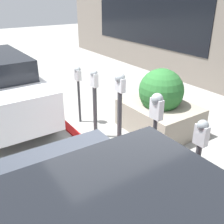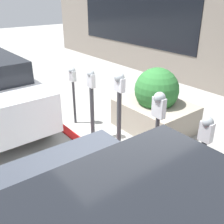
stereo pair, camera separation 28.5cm
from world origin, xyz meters
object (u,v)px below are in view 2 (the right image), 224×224
(parking_meter_fourth, at_px, (92,96))
(parking_meter_farthest, at_px, (73,83))
(parking_meter_second, at_px, (158,117))
(planter_box, at_px, (155,105))
(parking_meter_middle, at_px, (119,102))
(parking_meter_nearest, at_px, (203,149))

(parking_meter_fourth, relative_size, parking_meter_farthest, 1.09)
(parking_meter_second, xyz_separation_m, planter_box, (1.13, -1.21, -0.53))
(parking_meter_second, xyz_separation_m, parking_meter_farthest, (2.41, -0.03, -0.14))
(parking_meter_middle, distance_m, parking_meter_fourth, 0.81)
(parking_meter_fourth, height_order, planter_box, parking_meter_fourth)
(parking_meter_second, height_order, planter_box, parking_meter_second)
(parking_meter_second, distance_m, parking_meter_farthest, 2.41)
(parking_meter_middle, bearing_deg, planter_box, -76.82)
(parking_meter_farthest, height_order, planter_box, planter_box)
(parking_meter_second, bearing_deg, planter_box, -46.98)
(parking_meter_farthest, bearing_deg, parking_meter_middle, 178.53)
(parking_meter_second, distance_m, parking_meter_fourth, 1.65)
(parking_meter_nearest, height_order, parking_meter_fourth, parking_meter_fourth)
(parking_meter_farthest, xyz_separation_m, planter_box, (-1.28, -1.19, -0.39))
(parking_meter_nearest, bearing_deg, parking_meter_middle, 1.11)
(parking_meter_second, xyz_separation_m, parking_meter_middle, (0.85, 0.01, -0.04))
(parking_meter_second, bearing_deg, parking_meter_nearest, -178.73)
(parking_meter_fourth, distance_m, parking_meter_farthest, 0.77)
(parking_meter_second, relative_size, planter_box, 0.95)
(parking_meter_second, distance_m, parking_meter_middle, 0.85)
(parking_meter_second, bearing_deg, parking_meter_fourth, 0.89)
(parking_meter_fourth, bearing_deg, parking_meter_farthest, -3.84)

